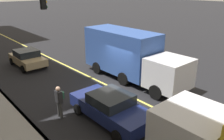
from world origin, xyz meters
TOP-DOWN VIEW (x-y plane):
  - ground at (0.00, 0.00)m, footprint 200.00×200.00m
  - curb_edge at (0.00, 5.80)m, footprint 80.00×0.16m
  - lane_stripe_center at (0.00, 0.00)m, footprint 80.00×0.16m
  - car_tan at (7.68, 2.44)m, footprint 3.92×2.01m
  - car_navy at (-3.12, 2.59)m, footprint 4.57×2.09m
  - truck_blue at (0.16, -2.03)m, footprint 8.26×2.56m
  - pedestrian_with_backpack at (-1.22, 4.35)m, footprint 0.42×0.38m
  - traffic_light_mast at (3.17, 4.75)m, footprint 0.28×3.83m

SIDE VIEW (x-z plane):
  - ground at x=0.00m, z-range 0.00..0.00m
  - lane_stripe_center at x=0.00m, z-range 0.00..0.01m
  - curb_edge at x=0.00m, z-range 0.00..0.15m
  - car_tan at x=7.68m, z-range 0.02..1.41m
  - car_navy at x=-3.12m, z-range 0.01..1.45m
  - pedestrian_with_backpack at x=-1.22m, z-range 0.15..1.87m
  - truck_blue at x=0.16m, z-range 0.08..3.48m
  - traffic_light_mast at x=3.17m, z-range 1.11..7.28m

